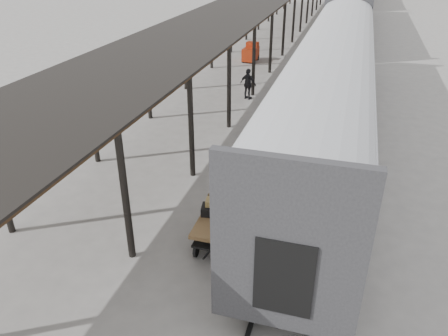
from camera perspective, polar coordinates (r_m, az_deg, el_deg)
ground at (r=13.92m, az=-3.10°, el=-7.35°), size 160.00×160.00×0.00m
train at (r=44.80m, az=16.44°, el=19.97°), size 3.45×76.01×4.01m
rails at (r=45.39m, az=16.00°, el=16.73°), size 1.54×150.00×0.12m
baggage_cart at (r=12.89m, az=-0.20°, el=-6.99°), size 1.27×2.41×0.86m
suitcase_stack at (r=12.96m, az=-0.28°, el=-4.74°), size 1.29×1.21×0.44m
luggage_tug at (r=32.93m, az=3.52°, el=14.78°), size 1.04×1.56×1.32m
porter at (r=11.77m, az=0.05°, el=-4.95°), size 0.42×0.60×1.56m
pedestrian at (r=24.62m, az=3.18°, el=10.89°), size 1.09×0.73×1.71m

